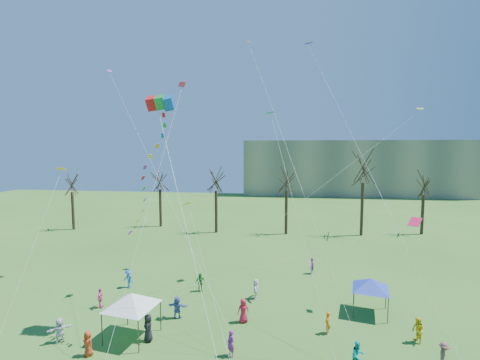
# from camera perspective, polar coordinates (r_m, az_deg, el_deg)

# --- Properties ---
(distant_building) EXTENTS (60.00, 14.00, 15.00)m
(distant_building) POSITION_cam_1_polar(r_m,az_deg,el_deg) (98.49, 18.72, 2.00)
(distant_building) COLOR gray
(distant_building) RESTS_ON ground
(bare_tree_row) EXTENTS (70.74, 9.11, 12.26)m
(bare_tree_row) POSITION_cam_1_polar(r_m,az_deg,el_deg) (50.67, 9.85, -0.76)
(bare_tree_row) COLOR black
(bare_tree_row) RESTS_ON ground
(big_box_kite) EXTENTS (4.33, 5.96, 17.67)m
(big_box_kite) POSITION_cam_1_polar(r_m,az_deg,el_deg) (22.85, -14.66, 0.72)
(big_box_kite) COLOR red
(big_box_kite) RESTS_ON ground
(canopy_tent_white) EXTENTS (4.15, 4.15, 3.15)m
(canopy_tent_white) POSITION_cam_1_polar(r_m,az_deg,el_deg) (25.00, -17.99, -18.89)
(canopy_tent_white) COLOR #3F3F44
(canopy_tent_white) RESTS_ON ground
(canopy_tent_blue) EXTENTS (3.63, 3.63, 2.79)m
(canopy_tent_blue) POSITION_cam_1_polar(r_m,az_deg,el_deg) (29.00, 21.40, -16.17)
(canopy_tent_blue) COLOR #3F3F44
(canopy_tent_blue) RESTS_ON ground
(festival_crowd) EXTENTS (25.80, 20.36, 1.82)m
(festival_crowd) POSITION_cam_1_polar(r_m,az_deg,el_deg) (24.71, -2.60, -23.65)
(festival_crowd) COLOR red
(festival_crowd) RESTS_ON ground
(small_kites_aloft) EXTENTS (28.45, 19.98, 34.12)m
(small_kites_aloft) POSITION_cam_1_polar(r_m,az_deg,el_deg) (26.15, 1.29, 8.54)
(small_kites_aloft) COLOR orange
(small_kites_aloft) RESTS_ON ground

